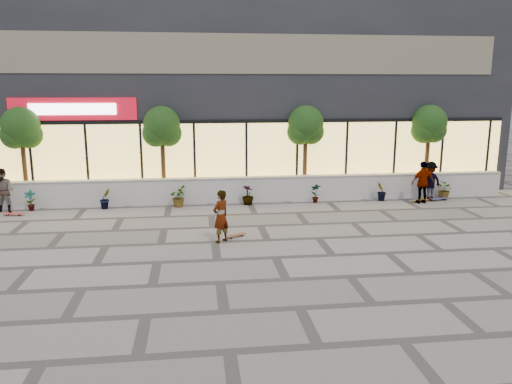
{
  "coord_description": "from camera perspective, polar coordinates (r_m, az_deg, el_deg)",
  "views": [
    {
      "loc": [
        -2.15,
        -13.09,
        4.69
      ],
      "look_at": [
        -0.22,
        2.77,
        1.3
      ],
      "focal_mm": 35.0,
      "sensor_mm": 36.0,
      "label": 1
    }
  ],
  "objects": [
    {
      "name": "ground",
      "position": [
        14.07,
        2.27,
        -7.5
      ],
      "size": [
        80.0,
        80.0,
        0.0
      ],
      "primitive_type": "plane",
      "color": "gray",
      "rests_on": "ground"
    },
    {
      "name": "skater_center",
      "position": [
        15.23,
        -4.04,
        -2.79
      ],
      "size": [
        0.7,
        0.69,
        1.63
      ],
      "primitive_type": "imported",
      "rotation": [
        0.0,
        0.0,
        3.88
      ],
      "color": "silver",
      "rests_on": "ground"
    },
    {
      "name": "skateboard_left",
      "position": [
        20.53,
        -25.98,
        -2.25
      ],
      "size": [
        0.77,
        0.31,
        0.09
      ],
      "rotation": [
        0.0,
        0.0,
        -0.16
      ],
      "color": "red",
      "rests_on": "ground"
    },
    {
      "name": "tree_mideast",
      "position": [
        21.37,
        5.69,
        7.35
      ],
      "size": [
        1.6,
        1.5,
        3.92
      ],
      "color": "#4D321B",
      "rests_on": "ground"
    },
    {
      "name": "tree_midwest",
      "position": [
        20.9,
        -10.71,
        7.1
      ],
      "size": [
        1.6,
        1.5,
        3.92
      ],
      "color": "#4D321B",
      "rests_on": "ground"
    },
    {
      "name": "planter_wall",
      "position": [
        20.63,
        -0.82,
        0.33
      ],
      "size": [
        22.0,
        0.42,
        1.04
      ],
      "color": "silver",
      "rests_on": "ground"
    },
    {
      "name": "skater_right_far",
      "position": [
        22.01,
        19.25,
        1.17
      ],
      "size": [
        1.18,
        0.85,
        1.64
      ],
      "primitive_type": "imported",
      "rotation": [
        0.0,
        0.0,
        3.39
      ],
      "color": "maroon",
      "rests_on": "ground"
    },
    {
      "name": "shrub_f",
      "position": [
        21.42,
        14.14,
        0.07
      ],
      "size": [
        0.55,
        0.57,
        0.81
      ],
      "primitive_type": "imported",
      "rotation": [
        0.0,
        0.0,
        4.1
      ],
      "color": "#1A3811",
      "rests_on": "ground"
    },
    {
      "name": "shrub_g",
      "position": [
        22.57,
        20.79,
        0.24
      ],
      "size": [
        0.77,
        0.84,
        0.81
      ],
      "primitive_type": "imported",
      "rotation": [
        0.0,
        0.0,
        4.92
      ],
      "color": "#1A3811",
      "rests_on": "ground"
    },
    {
      "name": "skater_right_near",
      "position": [
        21.38,
        18.53,
        1.04
      ],
      "size": [
        1.06,
        0.56,
        1.73
      ],
      "primitive_type": "imported",
      "rotation": [
        0.0,
        0.0,
        3.28
      ],
      "color": "silver",
      "rests_on": "ground"
    },
    {
      "name": "retail_building",
      "position": [
        25.67,
        -2.18,
        10.98
      ],
      "size": [
        24.0,
        9.17,
        8.5
      ],
      "color": "#232328",
      "rests_on": "ground"
    },
    {
      "name": "shrub_b",
      "position": [
        20.32,
        -16.84,
        -0.72
      ],
      "size": [
        0.57,
        0.57,
        0.81
      ],
      "primitive_type": "imported",
      "rotation": [
        0.0,
        0.0,
        0.82
      ],
      "color": "#1A3811",
      "rests_on": "ground"
    },
    {
      "name": "shrub_a",
      "position": [
        20.99,
        -24.39,
        -0.89
      ],
      "size": [
        0.43,
        0.29,
        0.81
      ],
      "primitive_type": "imported",
      "color": "#1A3811",
      "rests_on": "ground"
    },
    {
      "name": "tree_west",
      "position": [
        21.95,
        -25.27,
        6.39
      ],
      "size": [
        1.6,
        1.5,
        3.92
      ],
      "color": "#4D321B",
      "rests_on": "ground"
    },
    {
      "name": "skateboard_right_near",
      "position": [
        21.69,
        18.19,
        -0.9
      ],
      "size": [
        0.81,
        0.31,
        0.1
      ],
      "rotation": [
        0.0,
        0.0,
        0.14
      ],
      "color": "olive",
      "rests_on": "ground"
    },
    {
      "name": "tree_east",
      "position": [
        23.2,
        19.18,
        7.11
      ],
      "size": [
        1.6,
        1.5,
        3.92
      ],
      "color": "#4D321B",
      "rests_on": "ground"
    },
    {
      "name": "shrub_c",
      "position": [
        20.02,
        -8.93,
        -0.53
      ],
      "size": [
        0.68,
        0.77,
        0.81
      ],
      "primitive_type": "imported",
      "rotation": [
        0.0,
        0.0,
        1.64
      ],
      "color": "#1A3811",
      "rests_on": "ground"
    },
    {
      "name": "skateboard_center",
      "position": [
        15.87,
        -2.34,
        -4.95
      ],
      "size": [
        0.7,
        0.52,
        0.09
      ],
      "rotation": [
        0.0,
        0.0,
        0.55
      ],
      "color": "brown",
      "rests_on": "ground"
    },
    {
      "name": "skateboard_right_far",
      "position": [
        22.25,
        20.19,
        -0.72
      ],
      "size": [
        0.85,
        0.35,
        0.1
      ],
      "rotation": [
        0.0,
        0.0,
        0.17
      ],
      "color": "#43427A",
      "rests_on": "ground"
    },
    {
      "name": "shrub_d",
      "position": [
        20.11,
        -0.93,
        -0.33
      ],
      "size": [
        0.64,
        0.64,
        0.81
      ],
      "primitive_type": "imported",
      "rotation": [
        0.0,
        0.0,
        2.46
      ],
      "color": "#1A3811",
      "rests_on": "ground"
    },
    {
      "name": "shrub_e",
      "position": [
        20.58,
        6.84,
        -0.12
      ],
      "size": [
        0.46,
        0.35,
        0.81
      ],
      "primitive_type": "imported",
      "rotation": [
        0.0,
        0.0,
        3.28
      ],
      "color": "#1A3811",
      "rests_on": "ground"
    },
    {
      "name": "skater_left",
      "position": [
        20.93,
        -26.91,
        0.11
      ],
      "size": [
        0.93,
        0.78,
        1.71
      ],
      "primitive_type": "imported",
      "rotation": [
        0.0,
        0.0,
        -0.17
      ],
      "color": "tan",
      "rests_on": "ground"
    }
  ]
}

